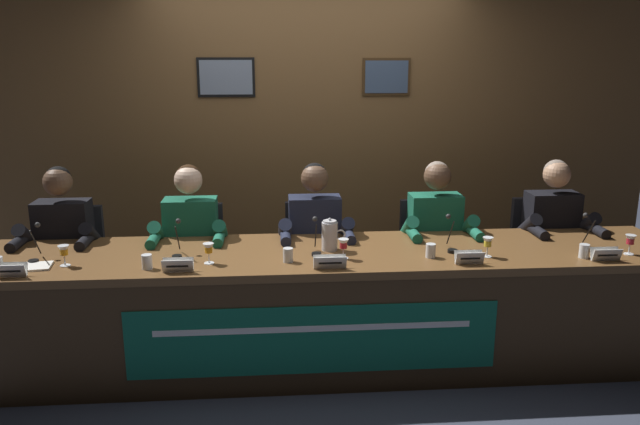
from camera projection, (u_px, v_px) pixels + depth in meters
name	position (u px, v px, depth m)	size (l,w,h in m)	color
ground_plane	(320.00, 361.00, 4.11)	(12.00, 12.00, 0.00)	#383D4C
wall_back_panelled	(307.00, 136.00, 5.13)	(5.78, 0.14, 2.60)	brown
conference_table	(321.00, 292.00, 3.86)	(4.58, 0.84, 0.76)	brown
chair_far_left	(74.00, 273.00, 4.45)	(0.44, 0.44, 0.91)	black
panelist_far_left	(61.00, 244.00, 4.19)	(0.51, 0.48, 1.24)	black
nameplate_far_left	(11.00, 270.00, 3.46)	(0.16, 0.06, 0.08)	white
juice_glass_far_left	(64.00, 252.00, 3.63)	(0.06, 0.06, 0.12)	white
microphone_far_left	(35.00, 249.00, 3.72)	(0.06, 0.17, 0.22)	black
chair_left	(196.00, 270.00, 4.51)	(0.44, 0.44, 0.91)	black
panelist_left	(190.00, 241.00, 4.25)	(0.51, 0.48, 1.24)	black
nameplate_left	(178.00, 265.00, 3.54)	(0.17, 0.06, 0.08)	white
juice_glass_left	(209.00, 250.00, 3.67)	(0.06, 0.06, 0.12)	white
water_cup_left	(147.00, 262.00, 3.59)	(0.06, 0.06, 0.08)	silver
microphone_left	(177.00, 245.00, 3.80)	(0.06, 0.17, 0.22)	black
chair_center	(314.00, 267.00, 4.58)	(0.44, 0.44, 0.91)	black
panelist_center	(316.00, 239.00, 4.31)	(0.51, 0.48, 1.24)	black
nameplate_center	(330.00, 262.00, 3.59)	(0.19, 0.06, 0.08)	white
juice_glass_center	(343.00, 245.00, 3.75)	(0.06, 0.06, 0.12)	white
water_cup_center	(288.00, 256.00, 3.71)	(0.06, 0.06, 0.08)	silver
microphone_center	(316.00, 242.00, 3.85)	(0.06, 0.17, 0.22)	black
chair_right	(428.00, 264.00, 4.64)	(0.44, 0.44, 0.91)	black
panelist_right	(437.00, 236.00, 4.38)	(0.51, 0.48, 1.24)	black
nameplate_right	(469.00, 258.00, 3.67)	(0.17, 0.06, 0.08)	white
juice_glass_right	(488.00, 243.00, 3.79)	(0.06, 0.06, 0.12)	white
water_cup_right	(431.00, 251.00, 3.79)	(0.06, 0.06, 0.08)	silver
microphone_right	(451.00, 239.00, 3.91)	(0.06, 0.17, 0.22)	black
chair_far_right	(540.00, 261.00, 4.70)	(0.44, 0.44, 0.91)	black
panelist_far_right	(555.00, 233.00, 4.44)	(0.51, 0.48, 1.24)	black
nameplate_far_right	(606.00, 254.00, 3.73)	(0.17, 0.06, 0.08)	white
juice_glass_far_right	(630.00, 241.00, 3.83)	(0.06, 0.06, 0.12)	white
water_cup_far_right	(584.00, 252.00, 3.78)	(0.06, 0.06, 0.08)	silver
microphone_far_right	(590.00, 238.00, 3.94)	(0.06, 0.17, 0.22)	black
water_pitcher_central	(330.00, 235.00, 3.92)	(0.15, 0.10, 0.21)	silver
document_stack_far_left	(32.00, 267.00, 3.61)	(0.23, 0.18, 0.01)	white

